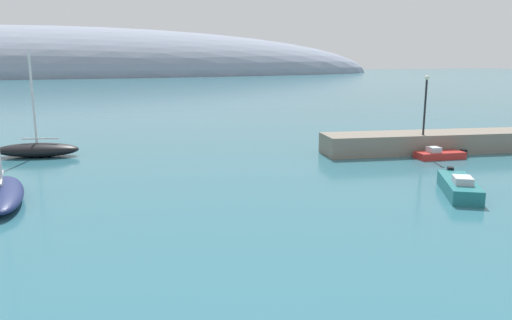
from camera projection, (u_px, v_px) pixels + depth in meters
The scene contains 7 objects.
breakwater_rocks at pixel (482, 140), 41.89m from camera, with size 27.86×3.50×1.64m, color gray.
distant_ridge at pixel (45, 76), 220.01m from camera, with size 327.70×84.57×43.40m, color gray.
sailboat_black_near_shore at pixel (37, 149), 39.03m from camera, with size 6.76×3.82×8.28m.
sailboat_navy_mid_mooring at pixel (3, 192), 26.73m from camera, with size 2.73×7.97×8.97m.
motorboat_teal_foreground at pixel (459, 187), 28.24m from camera, with size 4.06×5.31×1.23m.
motorboat_red_outer at pixel (440, 155), 38.39m from camera, with size 4.30×1.92×0.93m.
harbor_lamp_post at pixel (426, 99), 38.93m from camera, with size 0.36×0.36×4.74m.
Camera 1 is at (-7.70, -4.99, 7.70)m, focal length 34.49 mm.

